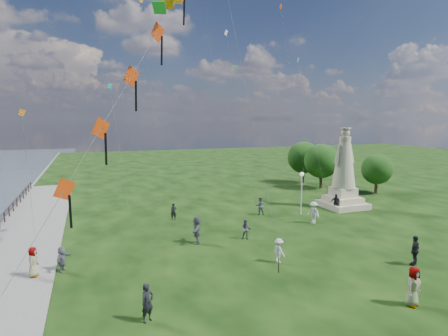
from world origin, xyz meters
name	(u,v)px	position (x,y,z in m)	size (l,w,h in m)	color
statue	(344,178)	(14.14, 15.03, 2.98)	(3.95, 3.95, 7.89)	#C2B193
lamppost	(302,184)	(8.69, 13.94, 2.84)	(0.37, 0.37, 3.94)	silver
tree_row	(325,161)	(19.03, 25.10, 3.37)	(8.23, 13.23, 5.70)	#382314
person_0	(147,303)	(-7.33, 0.33, 0.86)	(0.63, 0.41, 1.72)	black
person_1	(246,229)	(1.14, 9.16, 0.74)	(0.72, 0.45, 1.48)	#595960
person_2	(279,250)	(1.26, 4.40, 0.75)	(0.97, 0.50, 1.50)	silver
person_3	(415,250)	(8.73, 1.22, 0.91)	(1.07, 0.55, 1.83)	black
person_4	(413,286)	(4.60, -2.54, 0.95)	(0.93, 0.57, 1.90)	#595960
person_5	(62,259)	(-11.12, 7.45, 0.74)	(1.38, 0.59, 1.49)	#595960
person_6	(174,212)	(-2.68, 16.19, 0.73)	(0.54, 0.35, 1.47)	black
person_7	(260,206)	(5.16, 15.29, 0.83)	(0.81, 0.50, 1.66)	#595960
person_8	(313,213)	(8.12, 11.07, 0.93)	(1.20, 0.62, 1.86)	silver
person_9	(336,203)	(12.48, 13.92, 0.84)	(0.98, 0.50, 1.67)	black
person_10	(33,264)	(-12.56, 6.99, 0.84)	(0.82, 0.50, 1.68)	#595960
person_11	(197,230)	(-2.47, 9.58, 0.97)	(1.80, 0.78, 1.94)	#595960
red_kite_train	(143,61)	(-6.63, 4.61, 11.64)	(11.43, 9.35, 18.77)	black
small_kites	(205,67)	(2.63, 23.73, 14.22)	(29.19, 15.14, 28.19)	#1BA79E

